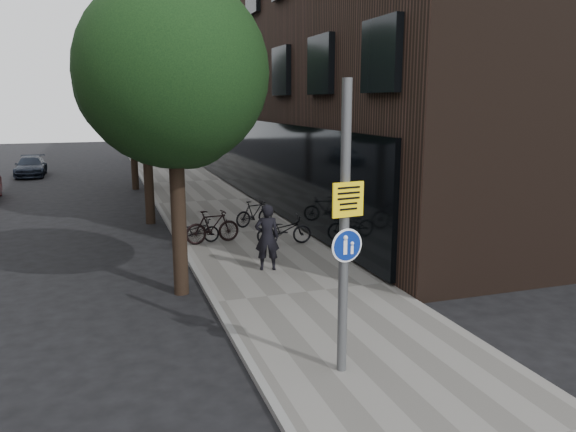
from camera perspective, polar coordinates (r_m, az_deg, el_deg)
name	(u,v)px	position (r m, az deg, el deg)	size (l,w,h in m)	color
ground	(356,356)	(10.84, 6.93, -13.90)	(120.00, 120.00, 0.00)	black
sidewalk	(241,233)	(19.88, -4.80, -1.78)	(4.50, 60.00, 0.12)	slate
curb_edge	(177,238)	(19.49, -11.24, -2.22)	(0.15, 60.00, 0.13)	slate
building_right_dark_brick	(330,22)	(33.63, 4.25, 19.03)	(12.00, 40.00, 18.00)	black
street_tree_near	(175,81)	(13.57, -11.36, 13.31)	(4.40, 4.40, 7.50)	black
street_tree_mid	(146,88)	(22.02, -14.26, 12.47)	(5.00, 5.00, 7.80)	black
street_tree_far	(132,92)	(31.00, -15.60, 12.06)	(5.00, 5.00, 7.80)	black
signpost	(344,230)	(9.21, 5.73, -1.42)	(0.56, 0.16, 4.89)	#595B5E
pedestrian	(267,237)	(15.22, -2.14, -2.17)	(0.66, 0.44, 1.82)	black
parked_bike_facade_near	(284,230)	(18.03, -0.40, -1.42)	(0.62, 1.78, 0.93)	black
parked_bike_facade_far	(254,213)	(20.65, -3.43, 0.27)	(0.45, 1.59, 0.96)	black
parked_bike_curb_near	(196,231)	(18.32, -9.37, -1.53)	(0.55, 1.57, 0.83)	black
parked_bike_curb_far	(212,227)	(18.31, -7.70, -1.08)	(0.51, 1.80, 1.08)	black
parked_car_far	(31,166)	(38.84, -24.67, 4.60)	(1.71, 4.21, 1.22)	black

